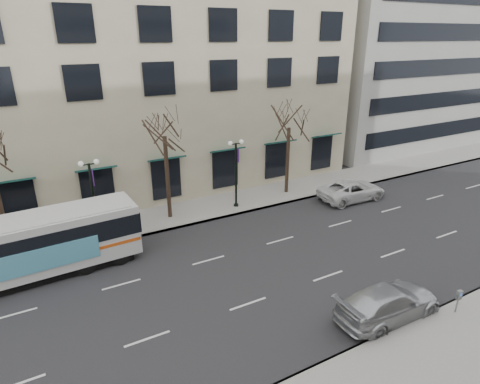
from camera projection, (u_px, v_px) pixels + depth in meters
ground at (227, 280)px, 21.32m from camera, size 160.00×160.00×0.00m
sidewalk_far at (231, 203)px, 30.87m from camera, size 80.00×4.00×0.15m
building_hotel at (88, 37)px, 33.14m from camera, size 40.00×20.00×24.00m
tree_far_mid at (164, 122)px, 25.96m from camera, size 3.60×3.60×8.55m
tree_far_right at (290, 115)px, 30.63m from camera, size 3.60×3.60×8.06m
lamp_post_left at (93, 195)px, 24.68m from camera, size 1.22×0.45×5.21m
lamp_post_right at (236, 171)px, 29.17m from camera, size 1.22×0.45×5.21m
city_bus at (16, 249)px, 20.69m from camera, size 12.71×3.36×3.41m
silver_car at (389, 302)px, 18.30m from camera, size 5.39×2.27×1.56m
white_pickup at (352, 190)px, 31.51m from camera, size 5.63×2.77×1.54m
pay_station at (459, 297)px, 18.33m from camera, size 0.27×0.20×1.17m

